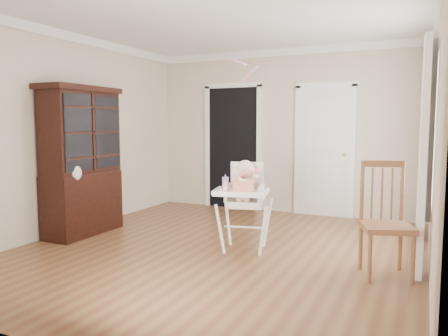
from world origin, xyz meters
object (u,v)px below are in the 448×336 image
at_px(cake, 243,186).
at_px(sippy_cup, 225,183).
at_px(china_cabinet, 82,161).
at_px(high_chair, 245,196).
at_px(dining_chair, 386,223).

bearing_deg(cake, sippy_cup, 157.88).
relative_size(sippy_cup, china_cabinet, 0.09).
height_order(high_chair, sippy_cup, high_chair).
bearing_deg(high_chair, sippy_cup, -149.35).
distance_m(sippy_cup, dining_chair, 1.76).
relative_size(high_chair, cake, 3.51).
bearing_deg(dining_chair, cake, 162.26).
height_order(high_chair, dining_chair, dining_chair).
bearing_deg(high_chair, dining_chair, -21.17).
distance_m(high_chair, china_cabinet, 2.30).
distance_m(cake, sippy_cup, 0.28).
height_order(cake, china_cabinet, china_cabinet).
bearing_deg(dining_chair, china_cabinet, 160.05).
distance_m(high_chair, dining_chair, 1.59).
bearing_deg(cake, dining_chair, 1.72).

